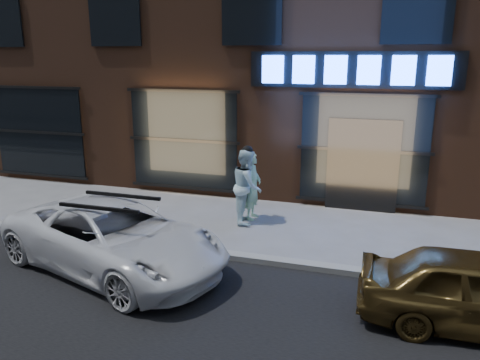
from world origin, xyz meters
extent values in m
plane|color=slate|center=(0.00, 0.00, 0.00)|extent=(90.00, 90.00, 0.00)
cube|color=gray|center=(0.00, 0.00, 0.06)|extent=(60.00, 0.25, 0.12)
cube|color=#54301E|center=(0.00, 8.00, 5.00)|extent=(30.00, 8.00, 10.00)
cube|color=black|center=(-0.40, 3.95, 3.60)|extent=(5.20, 0.06, 0.90)
cube|color=black|center=(0.00, 3.92, 1.20)|extent=(1.80, 0.10, 2.40)
cube|color=#FFBF72|center=(-10.00, 3.98, 1.60)|extent=(3.00, 0.04, 2.60)
cube|color=black|center=(-10.00, 3.94, 1.60)|extent=(3.20, 0.06, 2.80)
cube|color=#FFBF72|center=(-5.00, 3.98, 1.60)|extent=(3.00, 0.04, 2.60)
cube|color=black|center=(-5.00, 3.94, 1.60)|extent=(3.20, 0.06, 2.80)
cube|color=#FFBF72|center=(0.00, 3.98, 1.60)|extent=(3.00, 0.04, 2.60)
cube|color=black|center=(0.00, 3.94, 1.60)|extent=(3.20, 0.06, 2.80)
cube|color=black|center=(-7.00, 3.94, 5.00)|extent=(1.60, 0.06, 1.60)
cube|color=black|center=(-3.00, 3.94, 5.00)|extent=(1.60, 0.06, 1.60)
cube|color=black|center=(1.00, 3.94, 5.00)|extent=(1.60, 0.06, 1.60)
cube|color=#2659FF|center=(-2.40, 3.88, 3.60)|extent=(0.55, 0.12, 0.70)
cube|color=#2659FF|center=(-1.60, 3.88, 3.60)|extent=(0.55, 0.12, 0.70)
cube|color=#2659FF|center=(-0.80, 3.88, 3.60)|extent=(0.55, 0.12, 0.70)
cube|color=#2659FF|center=(0.00, 3.88, 3.60)|extent=(0.55, 0.12, 0.70)
cube|color=#2659FF|center=(0.80, 3.88, 3.60)|extent=(0.55, 0.12, 0.70)
cube|color=#2659FF|center=(1.60, 3.88, 3.60)|extent=(0.55, 0.12, 0.70)
imported|color=#A7DCAF|center=(-2.53, 2.45, 0.84)|extent=(0.40, 0.61, 1.68)
imported|color=white|center=(-2.58, 2.17, 0.91)|extent=(0.89, 1.03, 1.81)
imported|color=white|center=(-4.24, -1.08, 0.64)|extent=(5.07, 3.46, 1.29)
camera|label=1|loc=(0.47, -8.22, 3.92)|focal=35.00mm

